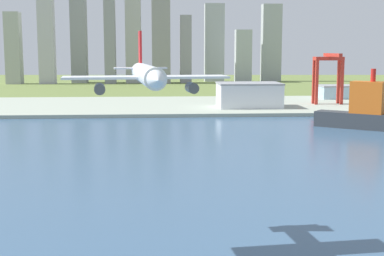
# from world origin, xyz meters

# --- Properties ---
(ground_plane) EXTENTS (2400.00, 2400.00, 0.00)m
(ground_plane) POSITION_xyz_m (0.00, 300.00, 0.00)
(ground_plane) COLOR olive
(water_bay) EXTENTS (840.00, 360.00, 0.15)m
(water_bay) POSITION_xyz_m (0.00, 240.00, 0.07)
(water_bay) COLOR #385675
(water_bay) RESTS_ON ground
(industrial_pier) EXTENTS (840.00, 140.00, 2.50)m
(industrial_pier) POSITION_xyz_m (0.00, 490.00, 1.25)
(industrial_pier) COLOR #9CA594
(industrial_pier) RESTS_ON ground
(airplane_landing) EXTENTS (36.26, 43.02, 13.90)m
(airplane_landing) POSITION_xyz_m (6.46, 174.37, 39.26)
(airplane_landing) COLOR silver
(container_barge) EXTENTS (47.13, 39.51, 34.14)m
(container_barge) POSITION_xyz_m (125.68, 360.82, 9.87)
(container_barge) COLOR #2D3338
(container_barge) RESTS_ON water_bay
(port_crane_red) EXTENTS (22.39, 37.94, 39.63)m
(port_crane_red) POSITION_xyz_m (143.15, 479.97, 30.59)
(port_crane_red) COLOR #B72D23
(port_crane_red) RESTS_ON industrial_pier
(warehouse_main) EXTENTS (46.46, 34.65, 18.13)m
(warehouse_main) POSITION_xyz_m (77.64, 462.46, 11.59)
(warehouse_main) COLOR silver
(warehouse_main) RESTS_ON industrial_pier
(warehouse_annex) EXTENTS (40.24, 27.35, 11.52)m
(warehouse_annex) POSITION_xyz_m (171.90, 532.59, 8.28)
(warehouse_annex) COLOR #99BCD1
(warehouse_annex) RESTS_ON industrial_pier
(distant_skyline) EXTENTS (375.82, 59.52, 151.31)m
(distant_skyline) POSITION_xyz_m (-4.23, 821.23, 60.58)
(distant_skyline) COLOR #A3A6A3
(distant_skyline) RESTS_ON ground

